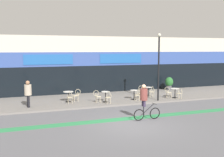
{
  "coord_description": "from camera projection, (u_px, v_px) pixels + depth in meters",
  "views": [
    {
      "loc": [
        -5.48,
        -12.26,
        3.98
      ],
      "look_at": [
        0.99,
        6.11,
        1.79
      ],
      "focal_mm": 42.0,
      "sensor_mm": 36.0,
      "label": 1
    }
  ],
  "objects": [
    {
      "name": "cyclist_0",
      "position": [
        145.0,
        100.0,
        14.62
      ],
      "size": [
        1.68,
        0.49,
        2.03
      ],
      "rotation": [
        0.0,
        0.0,
        0.04
      ],
      "color": "black",
      "rests_on": "ground"
    },
    {
      "name": "cafe_chair_1_side",
      "position": [
        97.0,
        96.0,
        18.93
      ],
      "size": [
        0.58,
        0.4,
        0.9
      ],
      "rotation": [
        0.0,
        0.0,
        -0.01
      ],
      "color": "beige",
      "rests_on": "sidewalk_slab"
    },
    {
      "name": "pedestrian_near_end",
      "position": [
        28.0,
        91.0,
        17.35
      ],
      "size": [
        0.51,
        0.51,
        1.79
      ],
      "rotation": [
        0.0,
        0.0,
        3.25
      ],
      "color": "black",
      "rests_on": "sidewalk_slab"
    },
    {
      "name": "cafe_chair_0_side",
      "position": [
        77.0,
        94.0,
        19.42
      ],
      "size": [
        0.59,
        0.43,
        0.9
      ],
      "rotation": [
        0.0,
        0.0,
        3.22
      ],
      "color": "beige",
      "rests_on": "sidewalk_slab"
    },
    {
      "name": "bistro_table_1",
      "position": [
        106.0,
        95.0,
        19.13
      ],
      "size": [
        0.61,
        0.61,
        0.78
      ],
      "color": "black",
      "rests_on": "sidewalk_slab"
    },
    {
      "name": "cafe_chair_1_near",
      "position": [
        108.0,
        96.0,
        18.55
      ],
      "size": [
        0.45,
        0.6,
        0.9
      ],
      "rotation": [
        0.0,
        0.0,
        1.71
      ],
      "color": "beige",
      "rests_on": "sidewalk_slab"
    },
    {
      "name": "bistro_table_2",
      "position": [
        134.0,
        93.0,
        20.14
      ],
      "size": [
        0.6,
        0.6,
        0.72
      ],
      "color": "black",
      "rests_on": "sidewalk_slab"
    },
    {
      "name": "cafe_chair_3_side",
      "position": [
        142.0,
        90.0,
        21.39
      ],
      "size": [
        0.59,
        0.43,
        0.9
      ],
      "rotation": [
        0.0,
        0.0,
        0.09
      ],
      "color": "beige",
      "rests_on": "sidewalk_slab"
    },
    {
      "name": "bistro_table_4",
      "position": [
        175.0,
        91.0,
        20.84
      ],
      "size": [
        0.7,
        0.7,
        0.75
      ],
      "color": "black",
      "rests_on": "sidewalk_slab"
    },
    {
      "name": "sidewalk_slab",
      "position": [
        95.0,
        99.0,
        20.53
      ],
      "size": [
        40.0,
        5.5,
        0.12
      ],
      "primitive_type": "cube",
      "color": "slate",
      "rests_on": "ground"
    },
    {
      "name": "storefront_facade",
      "position": [
        82.0,
        64.0,
        24.67
      ],
      "size": [
        40.0,
        4.06,
        5.1
      ],
      "color": "beige",
      "rests_on": "ground"
    },
    {
      "name": "cafe_chair_2_side",
      "position": [
        141.0,
        92.0,
        20.36
      ],
      "size": [
        0.59,
        0.44,
        0.9
      ],
      "rotation": [
        0.0,
        0.0,
        3.25
      ],
      "color": "beige",
      "rests_on": "sidewalk_slab"
    },
    {
      "name": "lamp_post",
      "position": [
        159.0,
        62.0,
        19.45
      ],
      "size": [
        0.26,
        0.26,
        5.02
      ],
      "color": "black",
      "rests_on": "sidewalk_slab"
    },
    {
      "name": "ground_plane",
      "position": [
        133.0,
        125.0,
        13.74
      ],
      "size": [
        120.0,
        120.0,
        0.0
      ],
      "primitive_type": "plane",
      "color": "#5B5B60"
    },
    {
      "name": "cafe_chair_3_near",
      "position": [
        152.0,
        91.0,
        21.01
      ],
      "size": [
        0.44,
        0.59,
        0.9
      ],
      "rotation": [
        0.0,
        0.0,
        1.47
      ],
      "color": "beige",
      "rests_on": "sidewalk_slab"
    },
    {
      "name": "cafe_chair_0_near",
      "position": [
        70.0,
        96.0,
        18.62
      ],
      "size": [
        0.45,
        0.6,
        0.9
      ],
      "rotation": [
        0.0,
        0.0,
        1.72
      ],
      "color": "beige",
      "rests_on": "sidewalk_slab"
    },
    {
      "name": "bistro_table_3",
      "position": [
        148.0,
        90.0,
        21.6
      ],
      "size": [
        0.62,
        0.62,
        0.74
      ],
      "color": "black",
      "rests_on": "sidewalk_slab"
    },
    {
      "name": "cafe_chair_4_side",
      "position": [
        168.0,
        92.0,
        20.64
      ],
      "size": [
        0.6,
        0.45,
        0.9
      ],
      "rotation": [
        0.0,
        0.0,
        -0.15
      ],
      "color": "beige",
      "rests_on": "sidewalk_slab"
    },
    {
      "name": "bike_lane_stripe",
      "position": [
        124.0,
        119.0,
        14.98
      ],
      "size": [
        36.0,
        0.7,
        0.01
      ],
      "primitive_type": "cube",
      "color": "#2D844C",
      "rests_on": "ground"
    },
    {
      "name": "cafe_chair_2_near",
      "position": [
        137.0,
        94.0,
        19.55
      ],
      "size": [
        0.41,
        0.58,
        0.9
      ],
      "rotation": [
        0.0,
        0.0,
        1.54
      ],
      "color": "beige",
      "rests_on": "sidewalk_slab"
    },
    {
      "name": "cafe_chair_4_near",
      "position": [
        179.0,
        92.0,
        20.25
      ],
      "size": [
        0.42,
        0.58,
        0.9
      ],
      "rotation": [
        0.0,
        0.0,
        1.52
      ],
      "color": "beige",
      "rests_on": "sidewalk_slab"
    },
    {
      "name": "bistro_table_0",
      "position": [
        68.0,
        94.0,
        19.2
      ],
      "size": [
        0.75,
        0.75,
        0.76
      ],
      "color": "black",
      "rests_on": "sidewalk_slab"
    },
    {
      "name": "planter_pot",
      "position": [
        169.0,
        83.0,
        24.61
      ],
      "size": [
        0.74,
        0.74,
        1.24
      ],
      "color": "#4C4C51",
      "rests_on": "sidewalk_slab"
    }
  ]
}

